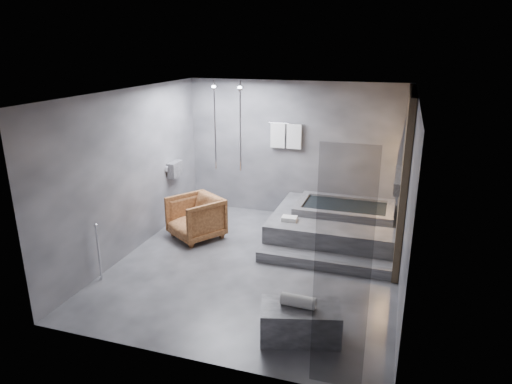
% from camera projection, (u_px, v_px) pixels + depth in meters
% --- Properties ---
extents(room, '(5.00, 5.04, 2.82)m').
position_uv_depth(room, '(286.00, 162.00, 7.12)').
color(room, '#323235').
rests_on(room, ground).
extents(tub_deck, '(2.20, 2.00, 0.50)m').
position_uv_depth(tub_deck, '(334.00, 226.00, 8.48)').
color(tub_deck, '#38383A').
rests_on(tub_deck, ground).
extents(tub_step, '(2.20, 0.36, 0.18)m').
position_uv_depth(tub_step, '(323.00, 262.00, 7.46)').
color(tub_step, '#38383A').
rests_on(tub_step, ground).
extents(concrete_bench, '(1.07, 0.76, 0.44)m').
position_uv_depth(concrete_bench, '(300.00, 322.00, 5.62)').
color(concrete_bench, '#373739').
rests_on(concrete_bench, ground).
extents(driftwood_chair, '(1.19, 1.20, 0.80)m').
position_uv_depth(driftwood_chair, '(196.00, 218.00, 8.50)').
color(driftwood_chair, '#4B2812').
rests_on(driftwood_chair, ground).
extents(rolled_towel, '(0.43, 0.17, 0.15)m').
position_uv_depth(rolled_towel, '(298.00, 301.00, 5.53)').
color(rolled_towel, silver).
rests_on(rolled_towel, concrete_bench).
extents(deck_towel, '(0.28, 0.21, 0.07)m').
position_uv_depth(deck_towel, '(289.00, 219.00, 8.07)').
color(deck_towel, white).
rests_on(deck_towel, tub_deck).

